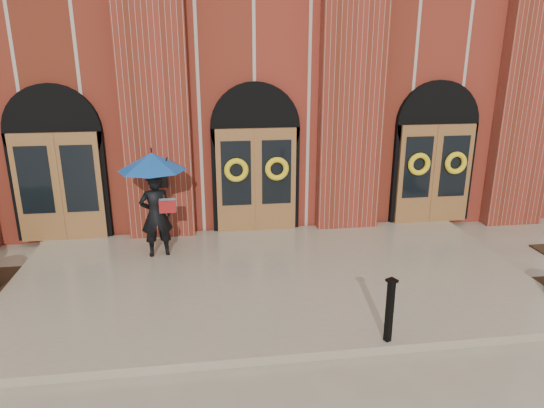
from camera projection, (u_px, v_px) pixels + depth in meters
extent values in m
plane|color=gray|center=(272.00, 285.00, 9.43)|extent=(90.00, 90.00, 0.00)
cube|color=gray|center=(271.00, 278.00, 9.55)|extent=(10.00, 5.30, 0.15)
cube|color=maroon|center=(236.00, 77.00, 16.79)|extent=(16.00, 12.00, 7.00)
cube|color=black|center=(159.00, 176.00, 10.97)|extent=(0.40, 0.05, 0.55)
cube|color=maroon|center=(154.00, 92.00, 10.65)|extent=(1.50, 0.45, 7.00)
cube|color=maroon|center=(352.00, 90.00, 11.25)|extent=(1.50, 0.45, 7.00)
cube|color=maroon|center=(529.00, 88.00, 11.85)|extent=(1.50, 0.45, 7.00)
cube|color=brown|center=(59.00, 188.00, 10.97)|extent=(1.90, 0.10, 2.50)
cylinder|color=black|center=(53.00, 132.00, 10.73)|extent=(2.10, 0.22, 2.10)
cube|color=brown|center=(256.00, 181.00, 11.57)|extent=(1.90, 0.10, 2.50)
cylinder|color=black|center=(255.00, 127.00, 11.33)|extent=(2.10, 0.22, 2.10)
cube|color=brown|center=(434.00, 174.00, 12.17)|extent=(1.90, 0.10, 2.50)
cylinder|color=black|center=(437.00, 124.00, 11.93)|extent=(2.10, 0.22, 2.10)
torus|color=yellow|center=(236.00, 170.00, 11.30)|extent=(0.57, 0.13, 0.57)
torus|color=yellow|center=(277.00, 169.00, 11.43)|extent=(0.57, 0.13, 0.57)
torus|color=yellow|center=(419.00, 164.00, 11.90)|extent=(0.57, 0.13, 0.57)
torus|color=yellow|center=(456.00, 163.00, 12.03)|extent=(0.57, 0.13, 0.57)
imported|color=black|center=(156.00, 215.00, 10.19)|extent=(0.73, 0.55, 1.82)
cone|color=#134793|center=(152.00, 161.00, 9.85)|extent=(1.63, 1.63, 0.36)
cylinder|color=black|center=(156.00, 185.00, 9.95)|extent=(0.02, 0.02, 0.61)
cube|color=#A3A6A8|center=(168.00, 206.00, 10.02)|extent=(0.36, 0.23, 0.27)
cube|color=maroon|center=(167.00, 207.00, 9.93)|extent=(0.34, 0.08, 0.27)
cube|color=black|center=(389.00, 312.00, 7.21)|extent=(0.12, 0.12, 0.98)
cube|color=black|center=(392.00, 281.00, 7.05)|extent=(0.18, 0.18, 0.04)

